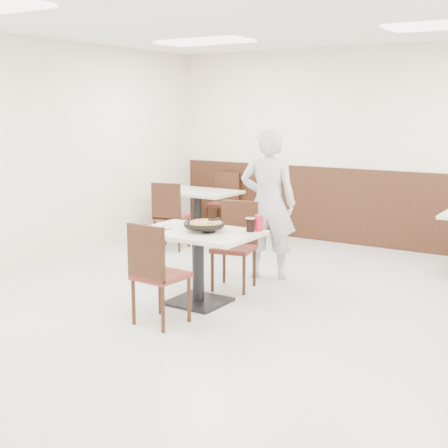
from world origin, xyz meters
The scene contains 23 objects.
floor centered at (0.00, 0.00, 0.00)m, with size 7.00×7.00×0.00m, color #ADADA9.
ceiling centered at (0.00, 0.00, 2.80)m, with size 7.00×7.00×0.00m, color white.
wall_back centered at (0.00, 3.50, 1.40)m, with size 6.00×0.04×2.80m, color silver.
wall_left centered at (-3.00, 0.00, 1.40)m, with size 0.04×7.00×2.80m, color silver.
wainscot_back centered at (0.00, 3.48, 0.55)m, with size 5.90×0.03×1.10m, color black.
fluo_panel_c centered at (-1.50, 1.80, 2.78)m, with size 1.20×0.60×0.02m, color white.
fluo_panel_d centered at (1.50, 1.80, 2.78)m, with size 1.20×0.60×0.02m, color white.
main_table centered at (-0.36, 0.00, 0.38)m, with size 1.20×0.80×0.75m, color silver, non-canonical shape.
chair_near centered at (-0.30, -0.67, 0.47)m, with size 0.42×0.42×0.95m, color black, non-canonical shape.
chair_far centered at (-0.32, 0.63, 0.47)m, with size 0.42×0.42×0.95m, color black, non-canonical shape.
trivet centered at (-0.23, 0.01, 0.77)m, with size 0.13×0.13×0.04m, color black.
pizza_pan centered at (-0.29, 0.02, 0.79)m, with size 0.37×0.37×0.01m, color black.
pizza centered at (-0.28, 0.03, 0.81)m, with size 0.32×0.32×0.02m, color #C58838.
pizza_server centered at (-0.24, 0.05, 0.84)m, with size 0.07×0.08×0.00m, color white.
napkin centered at (-0.72, -0.13, 0.75)m, with size 0.14×0.14×0.00m, color white.
side_plate centered at (-0.74, -0.09, 0.76)m, with size 0.17×0.17×0.01m, color white.
fork centered at (-0.74, -0.11, 0.77)m, with size 0.02×0.17×0.00m, color white.
cola_glass centered at (0.11, 0.25, 0.81)m, with size 0.08×0.08×0.13m, color black.
red_cup centered at (0.16, 0.32, 0.83)m, with size 0.08×0.08×0.16m, color #B9132C.
diner_person centered at (-0.24, 1.24, 0.87)m, with size 0.64×0.42×1.75m, color silver.
bg_table_left centered at (-2.11, 2.48, 0.38)m, with size 1.20×0.80×0.75m, color silver, non-canonical shape.
bg_chair_left_near centered at (-2.09, 1.83, 0.47)m, with size 0.42×0.42×0.95m, color black, non-canonical shape.
bg_chair_left_far centered at (-2.12, 3.16, 0.47)m, with size 0.42×0.42×0.95m, color black, non-canonical shape.
Camera 1 is at (3.15, -4.98, 1.96)m, focal length 50.00 mm.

